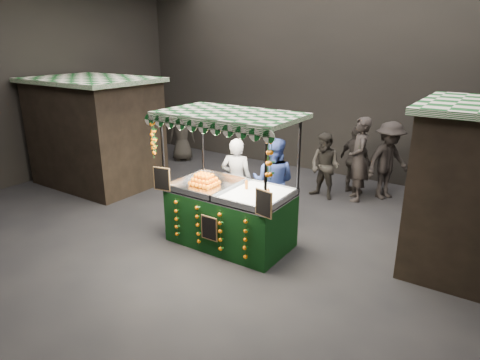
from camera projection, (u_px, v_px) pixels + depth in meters
The scene contains 12 objects.
ground at pixel (216, 241), 7.58m from camera, with size 12.00×12.00×0.00m, color black.
market_hall at pixel (212, 44), 6.51m from camera, with size 12.10×10.10×5.05m.
neighbour_stall_left at pixel (96, 132), 10.27m from camera, with size 3.00×2.20×2.60m.
juice_stall at pixel (230, 206), 7.24m from camera, with size 2.41×1.42×2.34m.
vendor_grey at pixel (236, 180), 8.19m from camera, with size 0.71×0.58×1.68m.
vendor_blue at pixel (273, 182), 8.03m from camera, with size 0.99×0.86×1.73m.
shopper_0 at pixel (135, 144), 11.31m from camera, with size 0.67×0.59×1.53m.
shopper_1 at pixel (325, 166), 9.39m from camera, with size 0.83×0.70×1.51m.
shopper_2 at pixel (355, 160), 9.71m from camera, with size 1.01×0.80×1.61m.
shopper_3 at pixel (388, 161), 9.37m from camera, with size 1.13×1.31×1.76m.
shopper_4 at pixel (182, 135), 12.41m from camera, with size 0.89×0.87×1.55m.
shopper_6 at pixel (359, 159), 9.24m from camera, with size 0.70×0.81×1.89m.
Camera 1 is at (4.17, -5.44, 3.46)m, focal length 31.38 mm.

